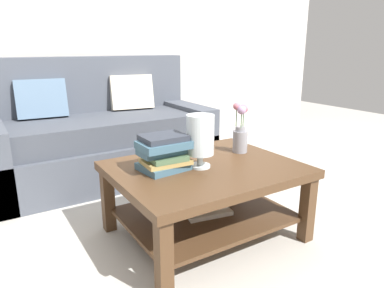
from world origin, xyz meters
The scene contains 7 objects.
ground_plane centered at (0.00, 0.00, 0.00)m, with size 10.00×10.00×0.00m, color #B7B2A8.
back_wall centered at (0.00, 1.65, 1.35)m, with size 6.40×0.12×2.70m, color #BCB7B2.
couch centered at (-0.13, 0.98, 0.36)m, with size 1.91×0.90×1.06m.
coffee_table centered at (0.07, -0.40, 0.33)m, with size 1.08×0.87×0.46m.
book_stack_main centered at (-0.17, -0.34, 0.56)m, with size 0.30×0.25×0.21m.
glass_hurricane_vase centered at (0.03, -0.41, 0.65)m, with size 0.16×0.16×0.31m.
flower_pitcher centered at (0.43, -0.29, 0.59)m, with size 0.10×0.11×0.34m.
Camera 1 is at (-1.06, -2.05, 1.15)m, focal length 32.86 mm.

